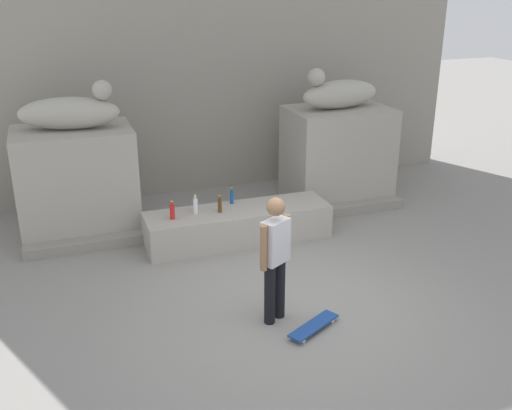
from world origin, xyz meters
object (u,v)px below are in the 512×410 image
(bottle_blue, at_px, (232,197))
(bottle_red, at_px, (172,212))
(statue_reclining_right, at_px, (339,93))
(bottle_brown, at_px, (220,205))
(statue_reclining_left, at_px, (71,112))
(skater, at_px, (275,255))
(bottle_clear, at_px, (196,206))
(skateboard, at_px, (314,326))

(bottle_blue, height_order, bottle_red, bottle_red)
(statue_reclining_right, relative_size, bottle_brown, 5.77)
(bottle_blue, bearing_deg, bottle_red, -163.04)
(bottle_blue, bearing_deg, bottle_brown, -134.32)
(statue_reclining_right, bearing_deg, statue_reclining_left, -8.67)
(statue_reclining_right, height_order, bottle_brown, statue_reclining_right)
(statue_reclining_right, height_order, bottle_red, statue_reclining_right)
(bottle_red, bearing_deg, skater, -72.06)
(skater, height_order, bottle_brown, skater)
(statue_reclining_left, height_order, skater, statue_reclining_left)
(statue_reclining_left, xyz_separation_m, bottle_clear, (1.69, -1.20, -1.40))
(skateboard, bearing_deg, skater, 103.89)
(skateboard, bearing_deg, statue_reclining_left, 92.16)
(skater, distance_m, bottle_clear, 2.57)
(statue_reclining_left, bearing_deg, bottle_blue, -11.76)
(skateboard, bearing_deg, bottle_brown, 68.98)
(bottle_blue, relative_size, bottle_brown, 0.99)
(skateboard, height_order, bottle_brown, bottle_brown)
(statue_reclining_right, distance_m, bottle_brown, 3.31)
(statue_reclining_left, height_order, statue_reclining_right, same)
(skateboard, bearing_deg, bottle_blue, 62.91)
(skateboard, distance_m, bottle_brown, 2.94)
(statue_reclining_left, distance_m, bottle_blue, 2.93)
(bottle_red, bearing_deg, statue_reclining_right, 20.58)
(statue_reclining_right, bearing_deg, bottle_clear, 12.55)
(statue_reclining_left, bearing_deg, skateboard, -48.71)
(statue_reclining_left, xyz_separation_m, bottle_brown, (2.07, -1.28, -1.41))
(statue_reclining_right, height_order, skateboard, statue_reclining_right)
(skateboard, bearing_deg, bottle_red, 83.73)
(statue_reclining_left, height_order, bottle_brown, statue_reclining_left)
(statue_reclining_left, distance_m, skater, 4.42)
(skater, height_order, bottle_blue, skater)
(skater, distance_m, bottle_blue, 2.77)
(statue_reclining_right, xyz_separation_m, bottle_red, (-3.48, -1.31, -1.40))
(statue_reclining_left, height_order, bottle_blue, statue_reclining_left)
(bottle_clear, bearing_deg, bottle_brown, -12.84)
(skater, distance_m, bottle_brown, 2.46)
(statue_reclining_left, relative_size, statue_reclining_right, 1.01)
(bottle_brown, bearing_deg, bottle_clear, 167.16)
(statue_reclining_left, bearing_deg, bottle_red, -34.63)
(statue_reclining_left, bearing_deg, bottle_brown, -21.06)
(bottle_red, distance_m, bottle_clear, 0.42)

